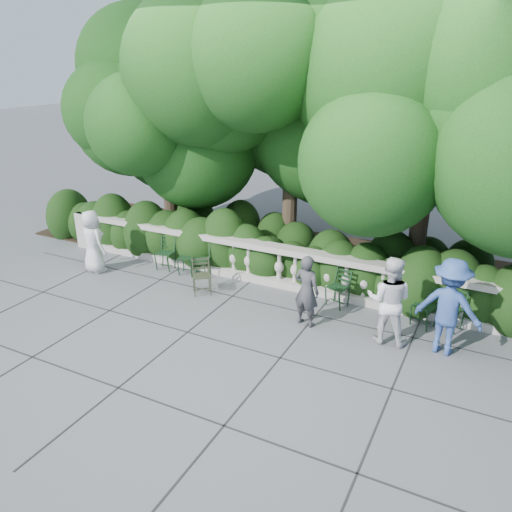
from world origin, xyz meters
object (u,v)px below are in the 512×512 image
at_px(chair_b, 199,278).
at_px(chair_weathered, 203,296).
at_px(chair_c, 163,271).
at_px(chair_d, 333,308).
at_px(person_older_blue, 449,307).
at_px(person_woman_grey, 307,291).
at_px(chair_e, 418,328).
at_px(person_businessman, 93,241).
at_px(person_casual_man, 389,300).
at_px(chair_f, 445,331).
at_px(chair_a, 186,276).

bearing_deg(chair_b, chair_weathered, -62.84).
relative_size(chair_c, chair_weathered, 1.00).
xyz_separation_m(chair_c, chair_d, (4.49, 0.02, 0.00)).
bearing_deg(person_older_blue, chair_d, -9.04).
distance_m(chair_d, person_woman_grey, 1.21).
height_order(chair_e, person_woman_grey, person_woman_grey).
bearing_deg(chair_e, chair_weathered, -149.50).
distance_m(chair_e, person_woman_grey, 2.37).
bearing_deg(chair_b, chair_e, -12.07).
relative_size(chair_weathered, person_businessman, 0.53).
xyz_separation_m(chair_c, person_casual_man, (5.80, -0.80, 0.86)).
xyz_separation_m(chair_f, chair_weathered, (-5.10, -0.85, 0.00)).
distance_m(chair_c, chair_weathered, 1.84).
xyz_separation_m(person_woman_grey, person_older_blue, (2.62, 0.20, 0.16)).
relative_size(chair_c, chair_f, 1.00).
xyz_separation_m(chair_b, chair_weathered, (0.63, -0.80, 0.00)).
distance_m(chair_c, person_businessman, 1.88).
relative_size(chair_d, person_businessman, 0.53).
distance_m(person_businessman, person_casual_man, 7.33).
xyz_separation_m(chair_e, chair_f, (0.49, 0.12, 0.00)).
bearing_deg(chair_e, person_older_blue, -28.82).
bearing_deg(person_woman_grey, person_older_blue, -164.97).
bearing_deg(chair_a, chair_e, -13.72).
relative_size(chair_b, person_woman_grey, 0.56).
distance_m(chair_e, chair_f, 0.51).
height_order(chair_e, chair_weathered, same).
bearing_deg(chair_a, chair_c, 167.01).
bearing_deg(chair_a, chair_b, -7.24).
bearing_deg(chair_a, chair_f, -12.59).
relative_size(person_woman_grey, person_casual_man, 0.87).
bearing_deg(chair_c, chair_f, -5.28).
bearing_deg(chair_f, chair_c, -158.37).
bearing_deg(chair_c, person_businessman, -160.18).
bearing_deg(chair_f, chair_b, -158.65).
distance_m(person_businessman, person_older_blue, 8.36).
bearing_deg(chair_c, chair_e, -6.29).
relative_size(chair_d, person_casual_man, 0.49).
xyz_separation_m(person_woman_grey, person_casual_man, (1.59, 0.08, 0.11)).
height_order(chair_c, person_casual_man, person_casual_man).
relative_size(chair_e, chair_f, 1.00).
xyz_separation_m(chair_c, person_older_blue, (6.83, -0.69, 0.91)).
xyz_separation_m(chair_b, person_casual_man, (4.76, -0.85, 0.86)).
bearing_deg(person_businessman, person_woman_grey, -165.65).
relative_size(chair_a, chair_e, 1.00).
distance_m(chair_c, chair_d, 4.49).
height_order(chair_b, chair_d, same).
bearing_deg(person_casual_man, chair_c, -12.34).
bearing_deg(chair_c, chair_b, -3.72).
xyz_separation_m(chair_c, person_woman_grey, (4.21, -0.88, 0.74)).
height_order(chair_f, person_casual_man, person_casual_man).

